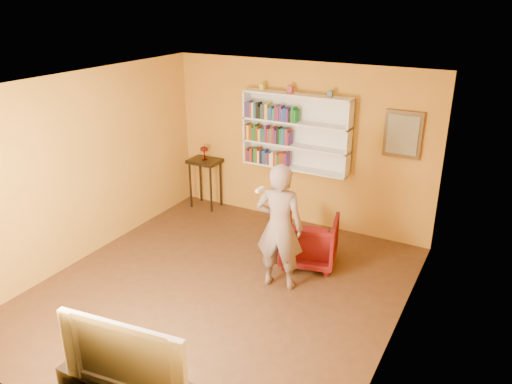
# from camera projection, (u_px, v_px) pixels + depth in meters

# --- Properties ---
(room_shell) EXTENTS (5.30, 5.80, 2.88)m
(room_shell) POSITION_uv_depth(u_px,v_px,m) (218.00, 221.00, 6.25)
(room_shell) COLOR #412715
(room_shell) RESTS_ON ground
(bookshelf) EXTENTS (1.80, 0.29, 1.23)m
(bookshelf) POSITION_uv_depth(u_px,v_px,m) (297.00, 132.00, 8.00)
(bookshelf) COLOR white
(bookshelf) RESTS_ON room_shell
(books_row_lower) EXTENTS (0.77, 0.19, 0.25)m
(books_row_lower) POSITION_uv_depth(u_px,v_px,m) (267.00, 157.00, 8.30)
(books_row_lower) COLOR maroon
(books_row_lower) RESTS_ON bookshelf
(books_row_middle) EXTENTS (0.79, 0.19, 0.27)m
(books_row_middle) POSITION_uv_depth(u_px,v_px,m) (269.00, 134.00, 8.14)
(books_row_middle) COLOR maroon
(books_row_middle) RESTS_ON bookshelf
(books_row_upper) EXTENTS (0.90, 0.19, 0.26)m
(books_row_upper) POSITION_uv_depth(u_px,v_px,m) (271.00, 112.00, 7.99)
(books_row_upper) COLOR #4F2267
(books_row_upper) RESTS_ON bookshelf
(ornament_left) EXTENTS (0.07, 0.07, 0.10)m
(ornament_left) POSITION_uv_depth(u_px,v_px,m) (262.00, 87.00, 7.97)
(ornament_left) COLOR gold
(ornament_left) RESTS_ON bookshelf
(ornament_centre) EXTENTS (0.08, 0.08, 0.11)m
(ornament_centre) POSITION_uv_depth(u_px,v_px,m) (290.00, 89.00, 7.75)
(ornament_centre) COLOR #A2364F
(ornament_centre) RESTS_ON bookshelf
(ornament_right) EXTENTS (0.07, 0.07, 0.09)m
(ornament_right) POSITION_uv_depth(u_px,v_px,m) (330.00, 94.00, 7.46)
(ornament_right) COLOR #476077
(ornament_right) RESTS_ON bookshelf
(framed_painting) EXTENTS (0.55, 0.05, 0.70)m
(framed_painting) POSITION_uv_depth(u_px,v_px,m) (403.00, 135.00, 7.25)
(framed_painting) COLOR #4E3516
(framed_painting) RESTS_ON room_shell
(console_table) EXTENTS (0.55, 0.42, 0.90)m
(console_table) POSITION_uv_depth(u_px,v_px,m) (205.00, 168.00, 8.94)
(console_table) COLOR black
(console_table) RESTS_ON ground
(ruby_lustre) EXTENTS (0.15, 0.15, 0.24)m
(ruby_lustre) POSITION_uv_depth(u_px,v_px,m) (204.00, 150.00, 8.82)
(ruby_lustre) COLOR maroon
(ruby_lustre) RESTS_ON console_table
(armchair) EXTENTS (0.93, 0.95, 0.72)m
(armchair) POSITION_uv_depth(u_px,v_px,m) (309.00, 240.00, 7.17)
(armchair) COLOR #4C050B
(armchair) RESTS_ON ground
(person) EXTENTS (0.69, 0.52, 1.73)m
(person) POSITION_uv_depth(u_px,v_px,m) (280.00, 227.00, 6.42)
(person) COLOR #705B52
(person) RESTS_ON ground
(game_remote) EXTENTS (0.04, 0.15, 0.04)m
(game_remote) POSITION_uv_depth(u_px,v_px,m) (260.00, 190.00, 6.12)
(game_remote) COLOR white
(game_remote) RESTS_ON person
(television) EXTENTS (1.20, 0.30, 0.68)m
(television) POSITION_uv_depth(u_px,v_px,m) (131.00, 349.00, 4.22)
(television) COLOR black
(television) RESTS_ON tv_cabinet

